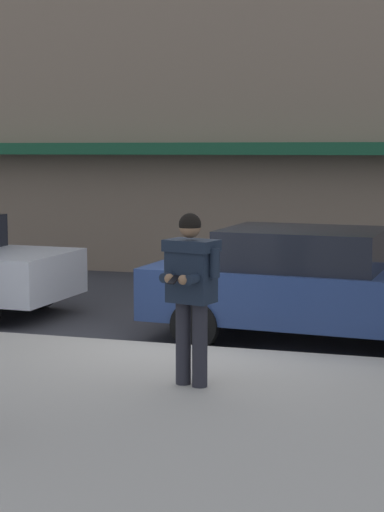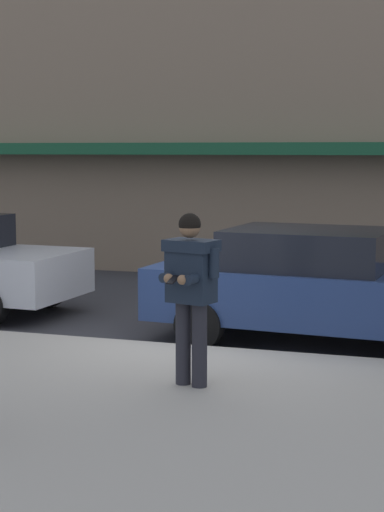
{
  "view_description": "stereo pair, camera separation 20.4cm",
  "coord_description": "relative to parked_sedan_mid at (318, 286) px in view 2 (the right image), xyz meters",
  "views": [
    {
      "loc": [
        3.01,
        -10.31,
        2.59
      ],
      "look_at": [
        0.52,
        -1.89,
        1.49
      ],
      "focal_mm": 60.0,
      "sensor_mm": 36.0,
      "label": 1
    },
    {
      "loc": [
        3.2,
        -10.25,
        2.59
      ],
      "look_at": [
        0.52,
        -1.89,
        1.49
      ],
      "focal_mm": 60.0,
      "sensor_mm": 36.0,
      "label": 2
    }
  ],
  "objects": [
    {
      "name": "man_texting_on_phone",
      "position": [
        -0.84,
        -2.91,
        0.46
      ],
      "size": [
        0.63,
        0.64,
        1.81
      ],
      "color": "#23232B",
      "rests_on": "sidewalk"
    },
    {
      "name": "sidewalk",
      "position": [
        -0.37,
        -3.77,
        -0.72
      ],
      "size": [
        32.0,
        5.3,
        0.14
      ],
      "primitive_type": "cube",
      "color": "#A8A399",
      "rests_on": "ground"
    },
    {
      "name": "curb_paint_line",
      "position": [
        -0.37,
        -0.87,
        -0.79
      ],
      "size": [
        28.0,
        0.12,
        0.01
      ],
      "primitive_type": "cube",
      "color": "silver",
      "rests_on": "ground"
    },
    {
      "name": "ground_plane",
      "position": [
        -1.37,
        -0.92,
        -0.79
      ],
      "size": [
        80.0,
        80.0,
        0.0
      ],
      "primitive_type": "plane",
      "color": "#333338"
    },
    {
      "name": "parked_sedan_mid",
      "position": [
        0.0,
        0.0,
        0.0
      ],
      "size": [
        4.63,
        2.19,
        1.54
      ],
      "color": "navy",
      "rests_on": "ground"
    },
    {
      "name": "storefront_facade",
      "position": [
        -0.37,
        7.57,
        4.4
      ],
      "size": [
        28.0,
        4.7,
        10.41
      ],
      "color": "#84705B",
      "rests_on": "ground"
    }
  ]
}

